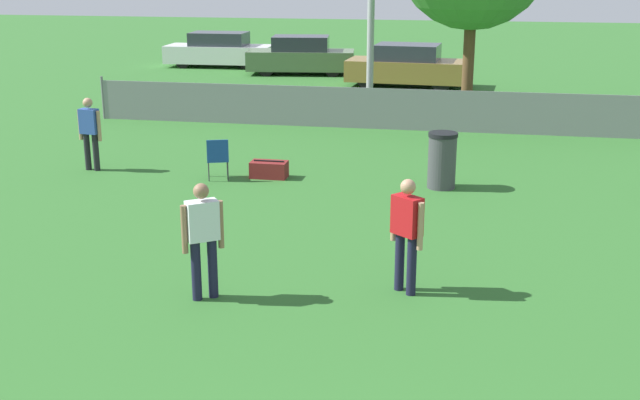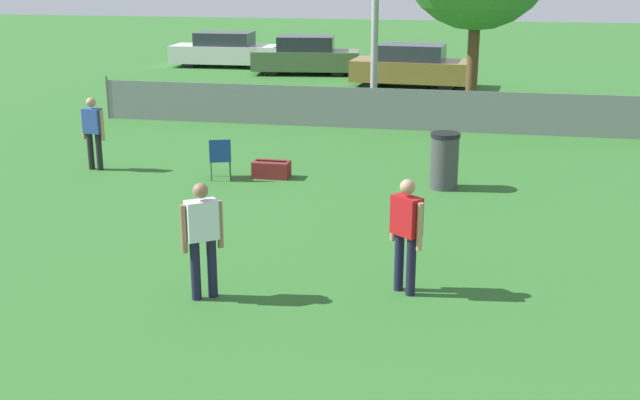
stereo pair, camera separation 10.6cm
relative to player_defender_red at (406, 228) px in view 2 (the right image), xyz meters
The scene contains 10 objects.
fence_backline 11.00m from the player_defender_red, 91.99° to the left, with size 18.51×0.07×1.21m.
player_defender_red is the anchor object (origin of this frame).
player_receiver_white 2.70m from the player_defender_red, 164.67° to the right, with size 0.48×0.42×1.60m.
spectator_in_blue 9.03m from the player_defender_red, 143.18° to the left, with size 0.55×0.27×1.57m.
folding_chair_sideline 6.74m from the player_defender_red, 129.86° to the left, with size 0.56×0.56×0.86m.
trash_bin 5.42m from the player_defender_red, 87.44° to the left, with size 0.58×0.58×1.12m.
gear_bag_sideline 6.49m from the player_defender_red, 121.03° to the left, with size 0.76×0.42×0.37m.
parked_car_white 24.97m from the player_defender_red, 113.46° to the left, with size 4.56×1.83×1.46m.
parked_car_olive 22.17m from the player_defender_red, 105.84° to the left, with size 4.40×2.25×1.50m.
parked_car_tan 18.84m from the player_defender_red, 94.85° to the left, with size 4.37×2.12×1.51m.
Camera 2 is at (1.26, -3.14, 4.34)m, focal length 45.00 mm.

